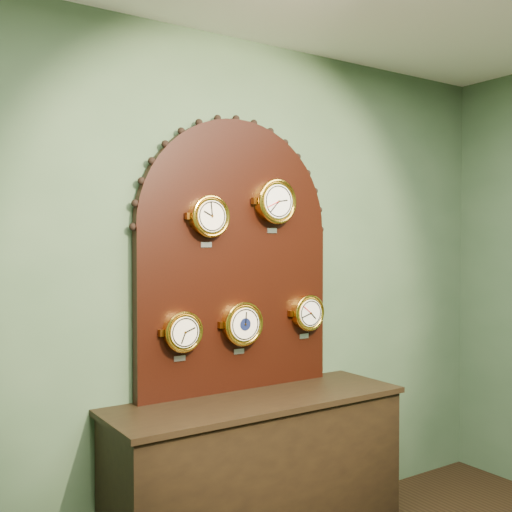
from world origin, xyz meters
TOP-DOWN VIEW (x-y plane):
  - wall_back at (0.00, 2.50)m, footprint 4.00×0.00m
  - shop_counter at (0.00, 2.23)m, footprint 1.60×0.50m
  - display_board at (0.00, 2.45)m, footprint 1.26×0.06m
  - roman_clock at (-0.21, 2.38)m, footprint 0.23×0.08m
  - arabic_clock at (0.22, 2.38)m, footprint 0.26×0.08m
  - hygrometer at (-0.37, 2.38)m, footprint 0.21×0.08m
  - barometer at (-0.00, 2.38)m, footprint 0.24×0.08m
  - tide_clock at (0.45, 2.38)m, footprint 0.21×0.08m

SIDE VIEW (x-z plane):
  - shop_counter at x=0.00m, z-range 0.00..0.80m
  - hygrometer at x=-0.37m, z-range 1.06..1.33m
  - barometer at x=0.00m, z-range 1.06..1.35m
  - tide_clock at x=0.45m, z-range 1.10..1.37m
  - wall_back at x=0.00m, z-range -0.60..3.40m
  - display_board at x=0.00m, z-range 0.86..2.39m
  - roman_clock at x=-0.21m, z-range 1.65..1.93m
  - arabic_clock at x=0.22m, z-range 1.73..2.04m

